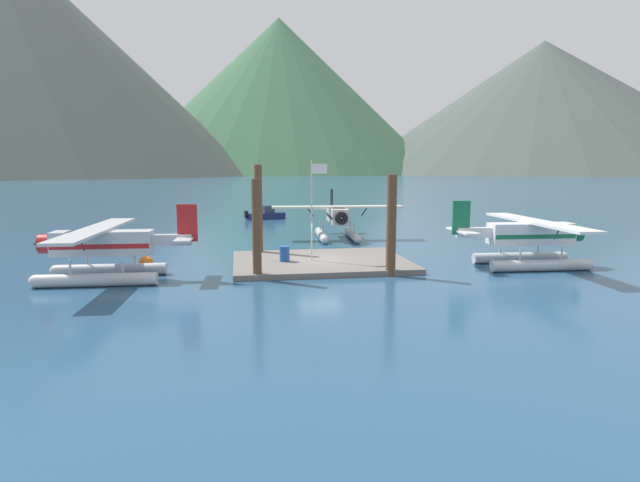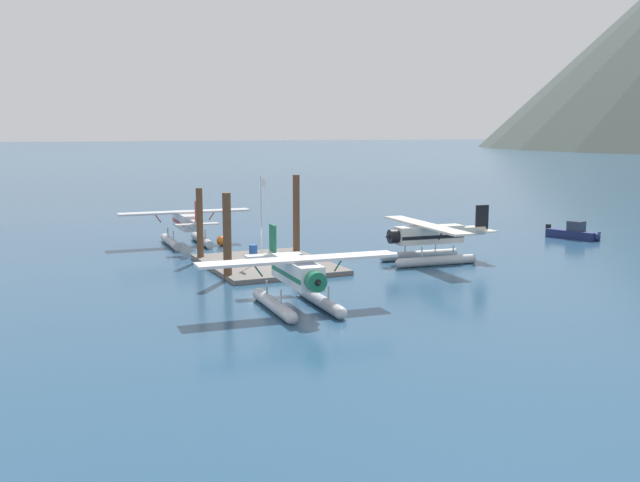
{
  "view_description": "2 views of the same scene",
  "coord_description": "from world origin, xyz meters",
  "px_view_note": "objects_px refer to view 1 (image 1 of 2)",
  "views": [
    {
      "loc": [
        -4.78,
        -29.29,
        5.63
      ],
      "look_at": [
        0.22,
        1.46,
        1.19
      ],
      "focal_mm": 28.66,
      "sensor_mm": 36.0,
      "label": 1
    },
    {
      "loc": [
        45.6,
        -16.6,
        9.01
      ],
      "look_at": [
        1.24,
        3.31,
        1.69
      ],
      "focal_mm": 41.27,
      "sensor_mm": 36.0,
      "label": 2
    }
  ],
  "objects_px": {
    "seaplane_silver_port_aft": "(103,250)",
    "seaplane_white_stbd_aft": "(531,240)",
    "seaplane_cream_bow_right": "(337,219)",
    "flagpole": "(314,199)",
    "mooring_buoy": "(146,263)",
    "boat_navy_open_north": "(267,215)",
    "fuel_drum": "(285,254)"
  },
  "relations": [
    {
      "from": "seaplane_silver_port_aft",
      "to": "seaplane_white_stbd_aft",
      "type": "distance_m",
      "value": 23.27
    },
    {
      "from": "seaplane_silver_port_aft",
      "to": "seaplane_cream_bow_right",
      "type": "xyz_separation_m",
      "value": [
        14.59,
        13.3,
        0.0
      ]
    },
    {
      "from": "flagpole",
      "to": "seaplane_cream_bow_right",
      "type": "bearing_deg",
      "value": 72.08
    },
    {
      "from": "mooring_buoy",
      "to": "seaplane_cream_bow_right",
      "type": "bearing_deg",
      "value": 39.98
    },
    {
      "from": "seaplane_silver_port_aft",
      "to": "seaplane_white_stbd_aft",
      "type": "height_order",
      "value": "same"
    },
    {
      "from": "seaplane_silver_port_aft",
      "to": "boat_navy_open_north",
      "type": "bearing_deg",
      "value": 72.01
    },
    {
      "from": "seaplane_cream_bow_right",
      "to": "mooring_buoy",
      "type": "bearing_deg",
      "value": -140.02
    },
    {
      "from": "fuel_drum",
      "to": "mooring_buoy",
      "type": "height_order",
      "value": "fuel_drum"
    },
    {
      "from": "flagpole",
      "to": "boat_navy_open_north",
      "type": "bearing_deg",
      "value": 92.26
    },
    {
      "from": "mooring_buoy",
      "to": "seaplane_white_stbd_aft",
      "type": "xyz_separation_m",
      "value": [
        21.65,
        -2.47,
        1.17
      ]
    },
    {
      "from": "fuel_drum",
      "to": "mooring_buoy",
      "type": "relative_size",
      "value": 1.08
    },
    {
      "from": "fuel_drum",
      "to": "mooring_buoy",
      "type": "bearing_deg",
      "value": 179.73
    },
    {
      "from": "mooring_buoy",
      "to": "seaplane_silver_port_aft",
      "type": "distance_m",
      "value": 3.15
    },
    {
      "from": "seaplane_silver_port_aft",
      "to": "flagpole",
      "type": "bearing_deg",
      "value": 12.41
    },
    {
      "from": "seaplane_white_stbd_aft",
      "to": "seaplane_silver_port_aft",
      "type": "bearing_deg",
      "value": 179.9
    },
    {
      "from": "seaplane_white_stbd_aft",
      "to": "flagpole",
      "type": "bearing_deg",
      "value": 168.52
    },
    {
      "from": "fuel_drum",
      "to": "boat_navy_open_north",
      "type": "bearing_deg",
      "value": 88.76
    },
    {
      "from": "boat_navy_open_north",
      "to": "fuel_drum",
      "type": "bearing_deg",
      "value": -91.24
    },
    {
      "from": "mooring_buoy",
      "to": "seaplane_silver_port_aft",
      "type": "bearing_deg",
      "value": -123.67
    },
    {
      "from": "seaplane_cream_bow_right",
      "to": "boat_navy_open_north",
      "type": "xyz_separation_m",
      "value": [
        -4.63,
        17.38,
        -1.09
      ]
    },
    {
      "from": "mooring_buoy",
      "to": "fuel_drum",
      "type": "bearing_deg",
      "value": -0.27
    },
    {
      "from": "seaplane_silver_port_aft",
      "to": "seaplane_cream_bow_right",
      "type": "height_order",
      "value": "same"
    },
    {
      "from": "mooring_buoy",
      "to": "boat_navy_open_north",
      "type": "relative_size",
      "value": 0.17
    },
    {
      "from": "boat_navy_open_north",
      "to": "mooring_buoy",
      "type": "bearing_deg",
      "value": -106.45
    },
    {
      "from": "seaplane_white_stbd_aft",
      "to": "boat_navy_open_north",
      "type": "height_order",
      "value": "seaplane_white_stbd_aft"
    },
    {
      "from": "seaplane_cream_bow_right",
      "to": "seaplane_white_stbd_aft",
      "type": "xyz_separation_m",
      "value": [
        8.69,
        -13.34,
        0.0
      ]
    },
    {
      "from": "seaplane_cream_bow_right",
      "to": "boat_navy_open_north",
      "type": "distance_m",
      "value": 18.01
    },
    {
      "from": "fuel_drum",
      "to": "seaplane_cream_bow_right",
      "type": "xyz_separation_m",
      "value": [
        5.24,
        10.91,
        0.84
      ]
    },
    {
      "from": "mooring_buoy",
      "to": "seaplane_white_stbd_aft",
      "type": "relative_size",
      "value": 0.08
    },
    {
      "from": "fuel_drum",
      "to": "flagpole",
      "type": "bearing_deg",
      "value": 1.45
    },
    {
      "from": "seaplane_cream_bow_right",
      "to": "boat_navy_open_north",
      "type": "height_order",
      "value": "seaplane_cream_bow_right"
    },
    {
      "from": "fuel_drum",
      "to": "seaplane_white_stbd_aft",
      "type": "relative_size",
      "value": 0.08
    }
  ]
}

